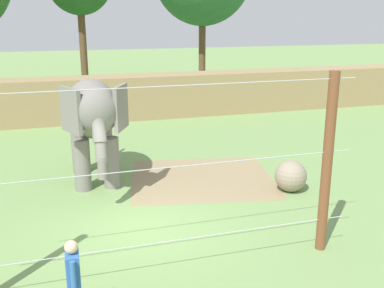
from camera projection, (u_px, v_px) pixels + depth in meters
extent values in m
plane|color=#759956|center=(145.00, 227.00, 11.42)|extent=(120.00, 120.00, 0.00)
cube|color=#937F5B|center=(202.00, 178.00, 14.79)|extent=(5.23, 4.89, 0.01)
cube|color=#997F56|center=(95.00, 99.00, 22.64)|extent=(36.00, 1.80, 2.17)
cylinder|color=gray|center=(111.00, 162.00, 13.86)|extent=(0.50, 0.50, 1.58)
cylinder|color=gray|center=(82.00, 165.00, 13.62)|extent=(0.50, 0.50, 1.58)
cylinder|color=gray|center=(106.00, 148.00, 15.35)|extent=(0.50, 0.50, 1.58)
cylinder|color=gray|center=(79.00, 150.00, 15.11)|extent=(0.50, 0.50, 1.58)
ellipsoid|color=gray|center=(92.00, 108.00, 14.06)|extent=(1.60, 2.95, 1.80)
ellipsoid|color=gray|center=(96.00, 110.00, 12.28)|extent=(1.25, 1.13, 1.30)
cube|color=gray|center=(121.00, 108.00, 12.57)|extent=(0.54, 0.96, 1.24)
cube|color=gray|center=(71.00, 110.00, 12.20)|extent=(0.52, 0.97, 1.24)
cylinder|color=gray|center=(99.00, 131.00, 11.96)|extent=(0.37, 0.55, 0.71)
cylinder|color=gray|center=(101.00, 150.00, 11.97)|extent=(0.30, 0.40, 0.66)
cylinder|color=gray|center=(102.00, 168.00, 12.02)|extent=(0.23, 0.23, 0.62)
cylinder|color=gray|center=(88.00, 102.00, 15.60)|extent=(0.12, 0.34, 0.90)
sphere|color=gray|center=(291.00, 176.00, 13.62)|extent=(0.96, 0.96, 0.96)
cylinder|color=brown|center=(327.00, 164.00, 9.82)|extent=(0.22, 0.22, 4.04)
cylinder|color=#B7B7BC|center=(166.00, 242.00, 9.16)|extent=(8.23, 0.02, 0.02)
cylinder|color=#B7B7BC|center=(164.00, 168.00, 8.73)|extent=(8.23, 0.02, 0.02)
cylinder|color=#B7B7BC|center=(163.00, 86.00, 8.29)|extent=(8.23, 0.02, 0.02)
cube|color=#3366B2|center=(73.00, 269.00, 7.38)|extent=(0.23, 0.37, 0.56)
sphere|color=beige|center=(71.00, 247.00, 7.27)|extent=(0.22, 0.22, 0.22)
cylinder|color=#3366B2|center=(73.00, 277.00, 7.16)|extent=(0.09, 0.09, 0.54)
cylinder|color=#3366B2|center=(73.00, 262.00, 7.60)|extent=(0.09, 0.09, 0.54)
cube|color=black|center=(69.00, 273.00, 7.66)|extent=(0.02, 0.07, 0.14)
cylinder|color=brown|center=(202.00, 56.00, 29.37)|extent=(0.44, 0.44, 5.04)
cylinder|color=brown|center=(84.00, 54.00, 28.31)|extent=(0.44, 0.44, 5.47)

